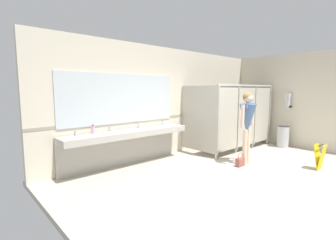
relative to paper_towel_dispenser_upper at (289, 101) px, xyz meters
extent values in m
cube|color=#B2A899|center=(-3.36, -0.66, -1.50)|extent=(7.46, 5.54, 0.10)
cube|color=beige|center=(-3.36, 1.88, 0.01)|extent=(7.46, 0.12, 2.92)
cube|color=beige|center=(0.13, -0.66, 0.01)|extent=(0.12, 5.54, 2.92)
cube|color=#9E937F|center=(-3.36, 1.81, -0.40)|extent=(7.46, 0.01, 0.06)
cube|color=#B2ADA3|center=(-5.00, 1.52, -0.66)|extent=(3.13, 0.55, 0.14)
cube|color=#B2ADA3|center=(-5.00, 1.76, -1.09)|extent=(3.13, 0.08, 0.72)
cube|color=beige|center=(-6.17, 1.49, -0.64)|extent=(0.42, 0.31, 0.11)
cylinder|color=silver|center=(-6.17, 1.71, -0.54)|extent=(0.04, 0.04, 0.11)
cylinder|color=silver|center=(-6.17, 1.65, -0.49)|extent=(0.03, 0.11, 0.03)
sphere|color=silver|center=(-6.10, 1.72, -0.56)|extent=(0.04, 0.04, 0.04)
cube|color=beige|center=(-5.39, 1.49, -0.64)|extent=(0.42, 0.31, 0.11)
cylinder|color=silver|center=(-5.39, 1.71, -0.54)|extent=(0.04, 0.04, 0.11)
cylinder|color=silver|center=(-5.39, 1.65, -0.49)|extent=(0.03, 0.11, 0.03)
sphere|color=silver|center=(-5.32, 1.72, -0.56)|extent=(0.04, 0.04, 0.04)
cube|color=beige|center=(-4.61, 1.49, -0.64)|extent=(0.42, 0.31, 0.11)
cylinder|color=silver|center=(-4.61, 1.71, -0.54)|extent=(0.04, 0.04, 0.11)
cylinder|color=silver|center=(-4.61, 1.65, -0.49)|extent=(0.03, 0.11, 0.03)
sphere|color=silver|center=(-4.54, 1.72, -0.56)|extent=(0.04, 0.04, 0.04)
cube|color=beige|center=(-3.83, 1.49, -0.64)|extent=(0.42, 0.31, 0.11)
cylinder|color=silver|center=(-3.83, 1.71, -0.54)|extent=(0.04, 0.04, 0.11)
cylinder|color=silver|center=(-3.83, 1.65, -0.49)|extent=(0.03, 0.11, 0.03)
sphere|color=silver|center=(-3.76, 1.72, -0.56)|extent=(0.04, 0.04, 0.04)
cube|color=silver|center=(-5.00, 1.80, 0.14)|extent=(3.03, 0.02, 1.16)
cube|color=#B2AD9E|center=(-2.98, 1.15, -0.44)|extent=(0.03, 1.30, 1.78)
cylinder|color=silver|center=(-2.98, 0.55, -1.39)|extent=(0.05, 0.05, 0.12)
cube|color=#B2AD9E|center=(-2.06, 1.15, -0.44)|extent=(0.03, 1.30, 1.78)
cylinder|color=silver|center=(-2.06, 0.55, -1.39)|extent=(0.05, 0.05, 0.12)
cube|color=#B2AD9E|center=(-1.14, 1.15, -0.44)|extent=(0.03, 1.30, 1.78)
cylinder|color=silver|center=(-1.14, 0.55, -1.39)|extent=(0.05, 0.05, 0.12)
cube|color=#B2AD9E|center=(-0.22, 1.15, -0.44)|extent=(0.03, 1.30, 1.78)
cylinder|color=silver|center=(-0.22, 0.55, -1.39)|extent=(0.05, 0.05, 0.12)
cube|color=#B2AD9E|center=(-2.52, 0.52, -0.44)|extent=(0.84, 0.03, 1.68)
cube|color=#B2AD9E|center=(-1.60, 0.52, -0.44)|extent=(0.84, 0.03, 1.68)
cube|color=#B2AD9E|center=(-0.68, 0.52, -0.44)|extent=(0.84, 0.03, 1.68)
cube|color=#B7BABF|center=(-1.60, 0.52, 0.47)|extent=(2.82, 0.04, 0.04)
cube|color=#B7BABF|center=(0.00, 0.00, 0.00)|extent=(0.36, 0.12, 0.49)
cube|color=black|center=(0.00, -0.06, -0.18)|extent=(0.28, 0.01, 0.06)
cylinder|color=#B7BABF|center=(-0.30, 0.00, -1.12)|extent=(0.34, 0.34, 0.66)
cylinder|color=#333338|center=(-0.30, 0.00, -0.78)|extent=(0.35, 0.35, 0.03)
cylinder|color=beige|center=(-2.69, -0.18, -1.02)|extent=(0.11, 0.11, 0.85)
cylinder|color=beige|center=(-2.86, -0.20, -1.02)|extent=(0.11, 0.11, 0.85)
cone|color=#4C6B99|center=(-2.77, -0.19, -0.36)|extent=(0.44, 0.44, 0.72)
cube|color=#4C6B99|center=(-2.77, -0.19, -0.03)|extent=(0.48, 0.21, 0.10)
cylinder|color=beige|center=(-2.52, -0.16, -0.27)|extent=(0.08, 0.08, 0.54)
cylinder|color=beige|center=(-3.03, -0.21, -0.27)|extent=(0.08, 0.08, 0.54)
sphere|color=beige|center=(-2.77, -0.19, 0.15)|extent=(0.23, 0.23, 0.23)
sphere|color=olive|center=(-2.78, -0.18, 0.16)|extent=(0.24, 0.24, 0.24)
cube|color=#934C42|center=(-3.05, -0.20, -1.35)|extent=(0.24, 0.11, 0.20)
torus|color=#934C42|center=(-3.05, -0.20, -1.21)|extent=(0.18, 0.02, 0.18)
cylinder|color=#D899B2|center=(-5.80, 1.68, -0.51)|extent=(0.07, 0.07, 0.16)
cylinder|color=black|center=(-5.80, 1.68, -0.42)|extent=(0.03, 0.03, 0.04)
cylinder|color=white|center=(-5.65, 1.45, -0.55)|extent=(0.07, 0.07, 0.09)
cube|color=yellow|center=(-1.93, -1.56, -1.16)|extent=(0.28, 0.10, 0.58)
cube|color=yellow|center=(-1.93, -1.47, -1.16)|extent=(0.28, 0.10, 0.58)
cylinder|color=black|center=(-1.93, -1.52, -0.89)|extent=(0.28, 0.02, 0.02)
cylinder|color=#B7BABF|center=(-2.13, -0.07, -1.45)|extent=(0.14, 0.14, 0.01)
camera|label=1|loc=(-8.03, -3.25, 0.33)|focal=26.15mm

